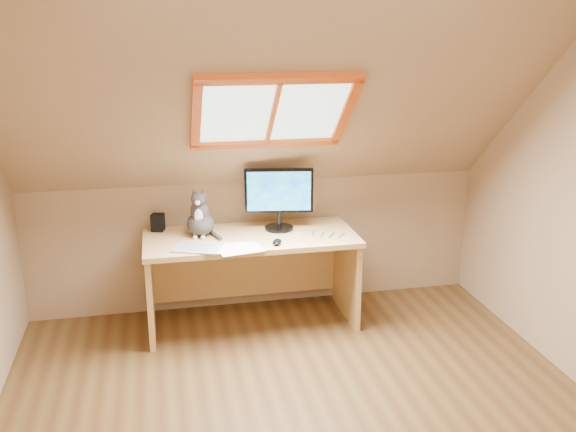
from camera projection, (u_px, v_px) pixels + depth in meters
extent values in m
plane|color=brown|center=(310.00, 432.00, 3.53)|extent=(3.50, 3.50, 0.00)
cube|color=tan|center=(257.00, 243.00, 5.03)|extent=(3.50, 0.02, 1.00)
cube|color=tan|center=(275.00, 100.00, 3.95)|extent=(3.50, 1.56, 1.41)
cube|color=#B2E0CC|center=(272.00, 110.00, 4.04)|extent=(0.90, 0.53, 0.48)
cube|color=#EA4C16|center=(272.00, 110.00, 4.04)|extent=(1.02, 0.64, 0.59)
cube|color=tan|center=(251.00, 238.00, 4.61)|extent=(1.52, 0.66, 0.04)
cube|color=tan|center=(150.00, 291.00, 4.56)|extent=(0.04, 0.60, 0.66)
cube|color=tan|center=(347.00, 275.00, 4.85)|extent=(0.04, 0.60, 0.66)
cube|color=tan|center=(245.00, 268.00, 4.99)|extent=(1.42, 0.03, 0.46)
cylinder|color=black|center=(279.00, 228.00, 4.74)|extent=(0.21, 0.21, 0.02)
cylinder|color=black|center=(279.00, 219.00, 4.72)|extent=(0.03, 0.03, 0.11)
cube|color=black|center=(279.00, 190.00, 4.65)|extent=(0.50, 0.12, 0.33)
cube|color=#001FC5|center=(279.00, 191.00, 4.63)|extent=(0.46, 0.08, 0.29)
ellipsoid|color=#423D3A|center=(200.00, 224.00, 4.59)|extent=(0.24, 0.27, 0.17)
ellipsoid|color=#423D3A|center=(200.00, 211.00, 4.55)|extent=(0.15, 0.15, 0.18)
ellipsoid|color=silver|center=(199.00, 216.00, 4.50)|extent=(0.07, 0.05, 0.11)
ellipsoid|color=#423D3A|center=(198.00, 199.00, 4.48)|extent=(0.12, 0.11, 0.09)
sphere|color=silver|center=(197.00, 203.00, 4.44)|extent=(0.04, 0.04, 0.04)
cone|color=#423D3A|center=(194.00, 192.00, 4.48)|extent=(0.05, 0.06, 0.06)
cone|color=#423D3A|center=(203.00, 192.00, 4.48)|extent=(0.06, 0.05, 0.06)
cube|color=black|center=(158.00, 222.00, 4.69)|extent=(0.11, 0.11, 0.13)
cube|color=#B2B2B7|center=(197.00, 248.00, 4.33)|extent=(0.37, 0.32, 0.01)
ellipsoid|color=black|center=(277.00, 242.00, 4.42)|extent=(0.09, 0.12, 0.03)
cube|color=white|center=(236.00, 249.00, 4.33)|extent=(0.33, 0.27, 0.00)
cube|color=white|center=(236.00, 249.00, 4.33)|extent=(0.32, 0.24, 0.00)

